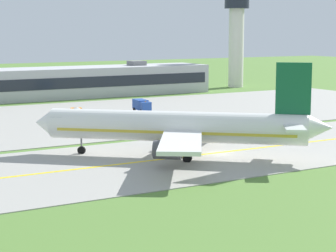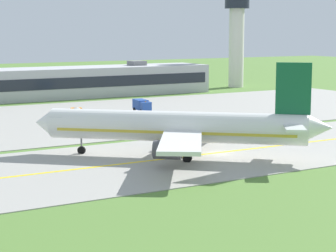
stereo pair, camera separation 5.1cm
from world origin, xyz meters
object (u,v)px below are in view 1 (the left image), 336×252
(service_truck_baggage, at_px, (77,114))
(service_truck_fuel, at_px, (142,105))
(control_tower, at_px, (236,30))
(airplane_lead, at_px, (179,127))

(service_truck_baggage, distance_m, service_truck_fuel, 17.92)
(service_truck_fuel, xyz_separation_m, control_tower, (52.04, 38.49, 15.27))
(control_tower, bearing_deg, airplane_lead, -130.27)
(airplane_lead, xyz_separation_m, service_truck_baggage, (1.01, 37.53, -2.60))
(service_truck_baggage, height_order, service_truck_fuel, service_truck_baggage)
(service_truck_baggage, relative_size, control_tower, 0.23)
(service_truck_baggage, xyz_separation_m, service_truck_fuel, (16.75, 6.37, -0.00))
(airplane_lead, distance_m, control_tower, 108.73)
(airplane_lead, relative_size, service_truck_baggage, 5.11)
(service_truck_baggage, distance_m, control_tower, 83.53)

